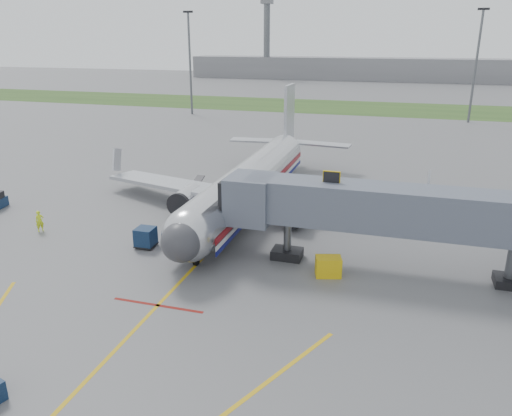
# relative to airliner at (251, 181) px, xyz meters

# --- Properties ---
(ground) EXTENTS (400.00, 400.00, 0.00)m
(ground) POSITION_rel_airliner_xyz_m (-0.00, -15.25, -2.65)
(ground) COLOR #565659
(ground) RESTS_ON ground
(grass_strip) EXTENTS (300.00, 25.00, 0.01)m
(grass_strip) POSITION_rel_airliner_xyz_m (-0.00, 74.75, -2.64)
(grass_strip) COLOR #2D4C1E
(grass_strip) RESTS_ON ground
(apron_markings) EXTENTS (21.52, 50.00, 0.01)m
(apron_markings) POSITION_rel_airliner_xyz_m (-0.00, -22.65, -2.64)
(apron_markings) COLOR gold
(apron_markings) RESTS_ON ground
(airliner) EXTENTS (32.10, 35.67, 10.25)m
(airliner) POSITION_rel_airliner_xyz_m (0.00, 0.00, 0.00)
(airliner) COLOR silver
(airliner) RESTS_ON ground
(jet_bridge) EXTENTS (25.30, 4.00, 6.90)m
(jet_bridge) POSITION_rel_airliner_xyz_m (12.86, -10.25, 1.82)
(jet_bridge) COLOR slate
(jet_bridge) RESTS_ON ground
(light_mast_left) EXTENTS (2.00, 0.44, 20.40)m
(light_mast_left) POSITION_rel_airliner_xyz_m (-30.00, 54.75, 8.13)
(light_mast_left) COLOR #595B60
(light_mast_left) RESTS_ON ground
(light_mast_right) EXTENTS (2.00, 0.44, 20.40)m
(light_mast_right) POSITION_rel_airliner_xyz_m (25.00, 59.75, 8.13)
(light_mast_right) COLOR #595B60
(light_mast_right) RESTS_ON ground
(distant_terminal) EXTENTS (120.00, 14.00, 8.00)m
(distant_terminal) POSITION_rel_airliner_xyz_m (-10.00, 154.75, 1.35)
(distant_terminal) COLOR slate
(distant_terminal) RESTS_ON ground
(control_tower) EXTENTS (4.00, 4.00, 30.00)m
(control_tower) POSITION_rel_airliner_xyz_m (-40.00, 149.75, 14.68)
(control_tower) COLOR #595B60
(control_tower) RESTS_ON ground
(baggage_cart_a) EXTENTS (1.99, 1.99, 1.67)m
(baggage_cart_a) POSITION_rel_airliner_xyz_m (-3.00, -9.30, -1.79)
(baggage_cart_a) COLOR #0B1C34
(baggage_cart_a) RESTS_ON ground
(baggage_cart_b) EXTENTS (1.48, 1.48, 1.57)m
(baggage_cart_b) POSITION_rel_airliner_xyz_m (-5.04, -11.39, -1.85)
(baggage_cart_b) COLOR #0B1C34
(baggage_cart_b) RESTS_ON ground
(baggage_cart_c) EXTENTS (1.78, 1.78, 1.73)m
(baggage_cart_c) POSITION_rel_airliner_xyz_m (-3.00, -5.99, -1.77)
(baggage_cart_c) COLOR #0B1C34
(baggage_cart_c) RESTS_ON ground
(belt_loader) EXTENTS (1.29, 3.98, 1.94)m
(belt_loader) POSITION_rel_airliner_xyz_m (-6.34, 0.79, -2.16)
(belt_loader) COLOR #0B1C34
(belt_loader) RESTS_ON ground
(ground_power_cart) EXTENTS (1.97, 1.57, 1.38)m
(ground_power_cart) POSITION_rel_airliner_xyz_m (9.36, -12.25, -1.97)
(ground_power_cart) COLOR gold
(ground_power_cart) RESTS_ON ground
(ramp_worker) EXTENTS (0.74, 0.79, 1.81)m
(ramp_worker) POSITION_rel_airliner_xyz_m (-15.16, -10.98, -1.74)
(ramp_worker) COLOR #CDE91B
(ramp_worker) RESTS_ON ground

